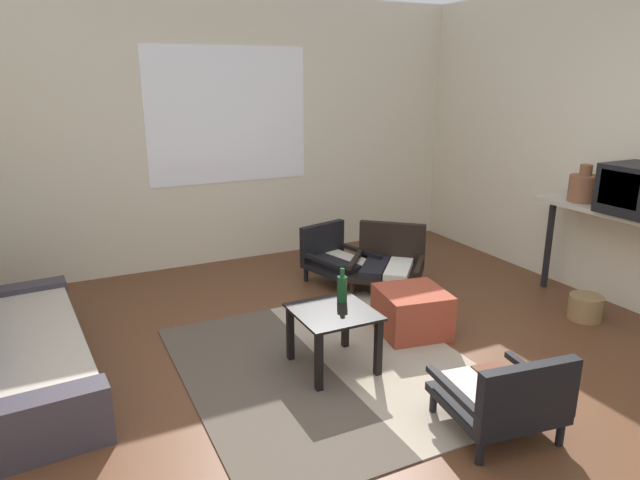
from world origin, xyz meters
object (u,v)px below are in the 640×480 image
at_px(ottoman_orange, 412,312).
at_px(clay_vase, 584,187).
at_px(glass_bottle, 342,288).
at_px(couch, 11,353).
at_px(armchair_striped_foreground, 505,397).
at_px(armchair_by_window, 335,257).
at_px(crt_television, 637,189).
at_px(armchair_corner, 389,261).
at_px(console_shelf, 623,225).
at_px(wicker_basket, 585,307).
at_px(coffee_table, 333,323).

xyz_separation_m(ottoman_orange, clay_vase, (1.71, -0.02, 0.83)).
height_order(ottoman_orange, glass_bottle, glass_bottle).
distance_m(couch, armchair_striped_foreground, 3.06).
xyz_separation_m(armchair_by_window, ottoman_orange, (-0.01, -1.28, -0.06)).
relative_size(couch, crt_television, 4.49).
bearing_deg(armchair_striped_foreground, ottoman_orange, 76.99).
relative_size(armchair_corner, ottoman_orange, 1.78).
bearing_deg(crt_television, armchair_corner, 133.18).
distance_m(console_shelf, wicker_basket, 0.73).
height_order(coffee_table, clay_vase, clay_vase).
bearing_deg(coffee_table, console_shelf, -5.09).
height_order(armchair_corner, ottoman_orange, armchair_corner).
relative_size(armchair_by_window, glass_bottle, 2.95).
relative_size(couch, glass_bottle, 8.51).
relative_size(coffee_table, armchair_by_window, 0.75).
bearing_deg(ottoman_orange, coffee_table, -165.21).
bearing_deg(wicker_basket, glass_bottle, 171.38).
distance_m(armchair_corner, ottoman_orange, 0.99).
height_order(console_shelf, crt_television, crt_television).
height_order(armchair_by_window, crt_television, crt_television).
distance_m(armchair_striped_foreground, ottoman_orange, 1.33).
bearing_deg(crt_television, armchair_striped_foreground, -158.56).
bearing_deg(couch, armchair_striped_foreground, -36.80).
height_order(armchair_striped_foreground, ottoman_orange, armchair_striped_foreground).
relative_size(coffee_table, glass_bottle, 2.22).
distance_m(armchair_striped_foreground, glass_bottle, 1.29).
bearing_deg(armchair_striped_foreground, armchair_by_window, 83.23).
xyz_separation_m(coffee_table, crt_television, (2.50, -0.30, 0.75)).
relative_size(armchair_corner, wicker_basket, 3.28).
relative_size(armchair_striped_foreground, wicker_basket, 2.47).
xyz_separation_m(coffee_table, clay_vase, (2.51, 0.19, 0.67)).
bearing_deg(wicker_basket, armchair_striped_foreground, -152.95).
bearing_deg(ottoman_orange, armchair_corner, 67.68).
distance_m(couch, wicker_basket, 4.29).
xyz_separation_m(armchair_corner, glass_bottle, (-1.04, -1.01, 0.26)).
distance_m(armchair_corner, crt_television, 2.11).
bearing_deg(console_shelf, clay_vase, 90.00).
bearing_deg(wicker_basket, couch, 167.25).
height_order(glass_bottle, wicker_basket, glass_bottle).
height_order(ottoman_orange, clay_vase, clay_vase).
bearing_deg(coffee_table, armchair_striped_foreground, -65.56).
bearing_deg(couch, console_shelf, -12.26).
relative_size(armchair_corner, crt_television, 1.92).
distance_m(couch, clay_vase, 4.57).
bearing_deg(glass_bottle, ottoman_orange, 7.88).
xyz_separation_m(ottoman_orange, wicker_basket, (1.43, -0.41, -0.08)).
height_order(armchair_striped_foreground, console_shelf, console_shelf).
height_order(clay_vase, glass_bottle, clay_vase).
bearing_deg(console_shelf, glass_bottle, 171.84).
height_order(armchair_striped_foreground, clay_vase, clay_vase).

